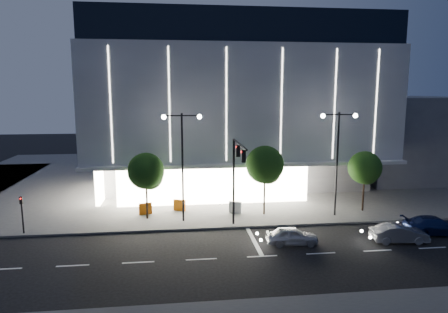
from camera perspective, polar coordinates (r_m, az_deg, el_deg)
ground at (r=28.13m, az=0.72°, el=-13.06°), size 160.00×160.00×0.00m
sidewalk_museum at (r=51.60m, az=2.73°, el=-2.60°), size 70.00×40.00×0.15m
museum at (r=48.54m, az=0.77°, el=7.61°), size 30.00×25.80×18.00m
annex_building at (r=58.12m, az=23.67°, el=2.88°), size 16.00×20.00×10.00m
traffic_mast at (r=30.00m, az=1.80°, el=-1.60°), size 0.33×5.89×7.07m
street_lamp_west at (r=32.14m, az=-5.98°, el=0.76°), size 3.16×0.36×9.00m
street_lamp_east at (r=34.83m, az=15.93°, el=1.11°), size 3.16×0.36×9.00m
ped_signal_far at (r=33.59m, az=-26.89°, el=-6.94°), size 0.22×0.24×3.00m
tree_left at (r=33.57m, az=-11.03°, el=-2.33°), size 3.02×3.02×5.72m
tree_mid at (r=34.24m, az=5.88°, el=-1.47°), size 3.25×3.25×6.15m
tree_right at (r=37.33m, az=19.48°, el=-1.76°), size 2.91×2.91×5.51m
car_lead at (r=29.06m, az=9.70°, el=-11.13°), size 3.76×1.76×1.24m
car_second at (r=31.64m, az=23.73°, el=-10.03°), size 4.07×1.73×1.31m
car_third at (r=34.49m, az=27.87°, el=-8.70°), size 4.83×2.28×1.36m
barrier_a at (r=35.51m, az=-11.16°, el=-7.32°), size 1.13×0.53×1.00m
barrier_c at (r=36.10m, az=-6.37°, el=-6.93°), size 1.11×0.68×1.00m
barrier_d at (r=35.30m, az=1.61°, el=-7.25°), size 1.11×0.68×1.00m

